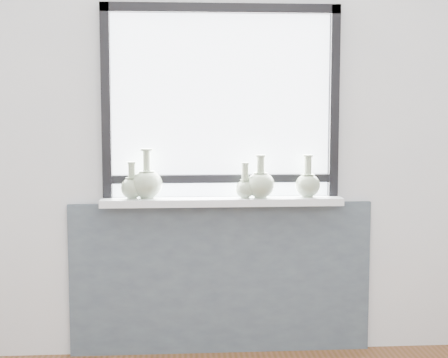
{
  "coord_description": "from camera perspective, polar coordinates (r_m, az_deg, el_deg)",
  "views": [
    {
      "loc": [
        -0.25,
        -2.01,
        1.4
      ],
      "look_at": [
        0.0,
        1.55,
        1.02
      ],
      "focal_mm": 55.0,
      "sensor_mm": 36.0,
      "label": 1
    }
  ],
  "objects": [
    {
      "name": "vase_b",
      "position": [
        3.74,
        -6.43,
        -0.29
      ],
      "size": [
        0.17,
        0.17,
        0.27
      ],
      "rotation": [
        0.0,
        0.0,
        0.24
      ],
      "color": "#9BAF8E",
      "rests_on": "windowsill"
    },
    {
      "name": "vase_a",
      "position": [
        3.75,
        -7.67,
        -0.61
      ],
      "size": [
        0.12,
        0.12,
        0.2
      ],
      "rotation": [
        0.0,
        0.0,
        -0.12
      ],
      "color": "#9BAF8E",
      "rests_on": "windowsill"
    },
    {
      "name": "window",
      "position": [
        3.79,
        -0.24,
        6.71
      ],
      "size": [
        1.3,
        0.06,
        1.05
      ],
      "color": "black",
      "rests_on": "windowsill"
    },
    {
      "name": "vase_c",
      "position": [
        3.73,
        1.75,
        -0.64
      ],
      "size": [
        0.11,
        0.11,
        0.2
      ],
      "rotation": [
        0.0,
        0.0,
        0.21
      ],
      "color": "#9BAF8E",
      "rests_on": "windowsill"
    },
    {
      "name": "apron_panel",
      "position": [
        3.92,
        -0.24,
        -8.25
      ],
      "size": [
        1.7,
        0.03,
        0.86
      ],
      "primitive_type": "cube",
      "color": "#4C5A65",
      "rests_on": "ground"
    },
    {
      "name": "vase_e",
      "position": [
        3.8,
        6.97,
        -0.36
      ],
      "size": [
        0.14,
        0.14,
        0.23
      ],
      "rotation": [
        0.0,
        0.0,
        0.06
      ],
      "color": "#9BAF8E",
      "rests_on": "windowsill"
    },
    {
      "name": "back_wall",
      "position": [
        3.83,
        -0.28,
        4.59
      ],
      "size": [
        3.6,
        0.02,
        2.6
      ],
      "primitive_type": "cube",
      "color": "silver",
      "rests_on": "ground"
    },
    {
      "name": "windowsill",
      "position": [
        3.76,
        -0.17,
        -1.86
      ],
      "size": [
        1.32,
        0.18,
        0.04
      ],
      "primitive_type": "cube",
      "color": "white",
      "rests_on": "apron_panel"
    },
    {
      "name": "vase_d",
      "position": [
        3.74,
        3.05,
        -0.36
      ],
      "size": [
        0.16,
        0.16,
        0.24
      ],
      "rotation": [
        0.0,
        0.0,
        0.27
      ],
      "color": "#9BAF8E",
      "rests_on": "windowsill"
    }
  ]
}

